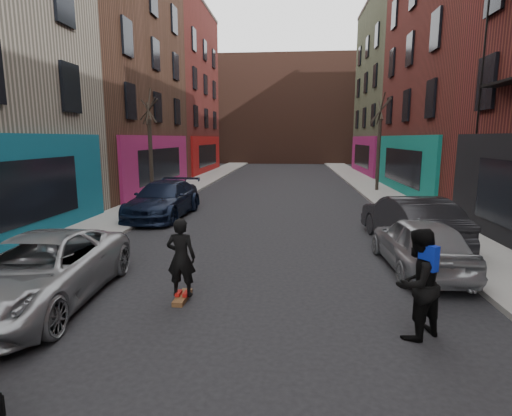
% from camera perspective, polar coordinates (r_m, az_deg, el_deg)
% --- Properties ---
extents(sidewalk_left, '(2.50, 84.00, 0.13)m').
position_cam_1_polar(sidewalk_left, '(32.53, -7.50, 4.09)').
color(sidewalk_left, gray).
rests_on(sidewalk_left, ground).
extents(sidewalk_right, '(2.50, 84.00, 0.13)m').
position_cam_1_polar(sidewalk_right, '(32.18, 14.82, 3.78)').
color(sidewalk_right, gray).
rests_on(sidewalk_right, ground).
extents(building_far, '(40.00, 10.00, 14.00)m').
position_cam_1_polar(building_far, '(57.68, 4.46, 13.58)').
color(building_far, '#47281E').
rests_on(building_far, ground).
extents(tree_left_far, '(2.00, 2.00, 6.50)m').
position_cam_1_polar(tree_left_far, '(20.81, -14.91, 9.71)').
color(tree_left_far, black).
rests_on(tree_left_far, sidewalk_left).
extents(tree_right_far, '(2.00, 2.00, 6.80)m').
position_cam_1_polar(tree_right_far, '(26.11, 17.23, 9.92)').
color(tree_right_far, black).
rests_on(tree_right_far, sidewalk_right).
extents(parked_left_far, '(2.67, 5.20, 1.40)m').
position_cam_1_polar(parked_left_far, '(9.29, -28.78, -7.92)').
color(parked_left_far, '#94979C').
rests_on(parked_left_far, ground).
extents(parked_left_end, '(2.34, 5.33, 1.52)m').
position_cam_1_polar(parked_left_end, '(17.55, -13.06, 1.21)').
color(parked_left_end, black).
rests_on(parked_left_end, ground).
extents(parked_right_far, '(1.81, 4.22, 1.42)m').
position_cam_1_polar(parked_right_far, '(11.06, 22.34, -4.67)').
color(parked_right_far, '#989CA1').
rests_on(parked_right_far, ground).
extents(parked_right_end, '(2.28, 5.00, 1.59)m').
position_cam_1_polar(parked_right_end, '(13.46, 21.13, -1.69)').
color(parked_right_end, black).
rests_on(parked_right_end, ground).
extents(skateboard, '(0.23, 0.80, 0.10)m').
position_cam_1_polar(skateboard, '(8.74, -10.46, -12.46)').
color(skateboard, brown).
rests_on(skateboard, ground).
extents(skateboarder, '(0.61, 0.40, 1.66)m').
position_cam_1_polar(skateboarder, '(8.45, -10.65, -6.95)').
color(skateboarder, black).
rests_on(skateboarder, skateboard).
extents(pedestrian, '(1.17, 1.13, 1.90)m').
position_cam_1_polar(pedestrian, '(7.32, 22.02, -9.96)').
color(pedestrian, black).
rests_on(pedestrian, ground).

